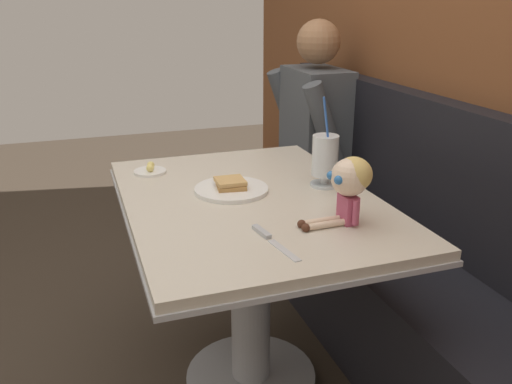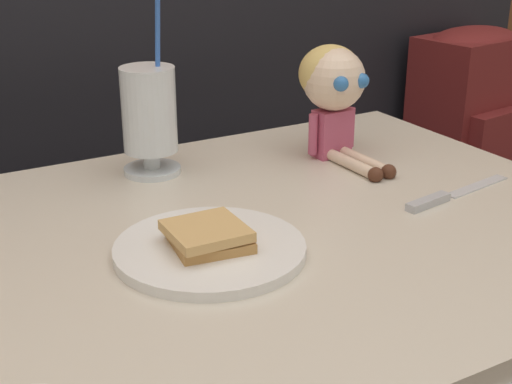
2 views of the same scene
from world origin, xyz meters
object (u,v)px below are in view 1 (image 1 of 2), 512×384
Objects in this scene: milkshake_glass at (325,158)px; seated_doll at (350,181)px; diner_patron at (308,127)px; butter_knife at (267,237)px; butter_saucer at (150,170)px; toast_plate at (231,188)px.

milkshake_glass is 1.44× the size of seated_doll.
diner_patron is at bearing 159.62° from milkshake_glass.
milkshake_glass reaches higher than butter_knife.
butter_saucer is at bearing -144.06° from seated_doll.
seated_doll is at bearing 35.94° from butter_saucer.
butter_knife is (0.34, -0.33, -0.10)m from milkshake_glass.
toast_plate reaches higher than butter_knife.
milkshake_glass is 0.87m from diner_patron.
butter_saucer is 0.72m from butter_knife.
milkshake_glass is 0.39× the size of diner_patron.
diner_patron reaches higher than butter_knife.
butter_knife is 0.29× the size of diner_patron.
toast_plate is 1.14× the size of seated_doll.
seated_doll is 0.27× the size of diner_patron.
butter_knife is 1.31m from diner_patron.
toast_plate is at bearing -146.00° from seated_doll.
toast_plate is at bearing 178.28° from butter_knife.
diner_patron is at bearing 140.67° from toast_plate.
seated_doll is at bearing 34.00° from toast_plate.
butter_saucer is (-0.29, -0.23, -0.00)m from toast_plate.
seated_doll is at bearing -13.54° from milkshake_glass.
butter_saucer is 0.55× the size of seated_doll.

